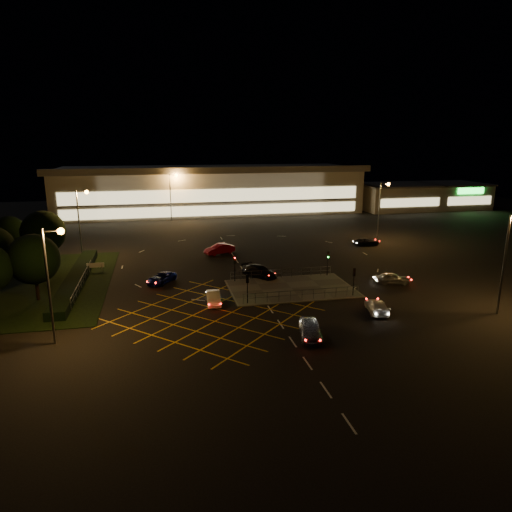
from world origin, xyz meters
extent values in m
plane|color=black|center=(0.00, 0.00, 0.00)|extent=(180.00, 180.00, 0.00)
cube|color=#4C4944|center=(2.00, -2.00, 0.06)|extent=(14.00, 9.00, 0.12)
cube|color=black|center=(-28.00, 6.00, 0.04)|extent=(18.00, 30.00, 0.08)
cube|color=black|center=(-23.00, 6.00, 0.50)|extent=(2.00, 26.00, 1.00)
cube|color=beige|center=(0.00, 62.00, 5.00)|extent=(70.00, 25.00, 10.00)
cube|color=slate|center=(0.00, 62.00, 10.20)|extent=(72.00, 26.50, 0.60)
cube|color=#FFEAA5|center=(0.00, 49.45, 5.00)|extent=(66.00, 0.20, 3.00)
cube|color=#FFEAA5|center=(0.00, 49.45, 1.80)|extent=(66.00, 0.20, 2.20)
cube|color=beige|center=(46.00, 54.00, 3.00)|extent=(18.00, 14.00, 6.00)
cube|color=slate|center=(46.00, 54.00, 6.15)|extent=(18.80, 14.80, 0.40)
cube|color=#FFEAA5|center=(46.00, 46.95, 2.60)|extent=(15.30, 0.20, 2.00)
cube|color=beige|center=(62.00, 54.00, 3.00)|extent=(14.00, 14.00, 6.00)
cube|color=slate|center=(62.00, 54.00, 6.15)|extent=(14.80, 14.80, 0.40)
cube|color=#FFEAA5|center=(62.00, 46.95, 2.60)|extent=(11.90, 0.20, 2.00)
cube|color=#19E533|center=(62.00, 46.85, 5.00)|extent=(7.00, 0.30, 1.40)
cylinder|color=slate|center=(-22.00, -12.00, 5.00)|extent=(0.20, 0.20, 10.00)
cylinder|color=slate|center=(-21.30, -12.00, 9.80)|extent=(1.40, 0.12, 0.12)
sphere|color=orange|center=(-20.60, -12.00, 9.75)|extent=(0.56, 0.56, 0.56)
cylinder|color=slate|center=(20.00, -14.00, 5.00)|extent=(0.20, 0.20, 10.00)
cylinder|color=slate|center=(-24.00, 18.00, 5.00)|extent=(0.20, 0.20, 10.00)
cylinder|color=slate|center=(-23.30, 18.00, 9.80)|extent=(1.40, 0.12, 0.12)
sphere|color=orange|center=(-22.60, 18.00, 9.75)|extent=(0.56, 0.56, 0.56)
cylinder|color=slate|center=(24.00, 20.00, 5.00)|extent=(0.20, 0.20, 10.00)
cylinder|color=slate|center=(24.70, 20.00, 9.80)|extent=(1.40, 0.12, 0.12)
sphere|color=orange|center=(25.40, 20.00, 9.75)|extent=(0.56, 0.56, 0.56)
cylinder|color=slate|center=(-10.00, 48.00, 5.00)|extent=(0.20, 0.20, 10.00)
cylinder|color=slate|center=(-9.30, 48.00, 9.80)|extent=(1.40, 0.12, 0.12)
sphere|color=orange|center=(-8.60, 48.00, 9.75)|extent=(0.56, 0.56, 0.56)
cylinder|color=slate|center=(30.00, 50.00, 5.00)|extent=(0.20, 0.20, 10.00)
cylinder|color=slate|center=(30.70, 50.00, 9.80)|extent=(1.40, 0.12, 0.12)
sphere|color=orange|center=(31.40, 50.00, 9.75)|extent=(0.56, 0.56, 0.56)
cylinder|color=black|center=(-4.00, -6.00, 1.62)|extent=(0.10, 0.10, 3.00)
cube|color=black|center=(-4.00, -6.00, 2.82)|extent=(0.28, 0.18, 0.90)
sphere|color=#19FF33|center=(-4.00, -5.87, 2.82)|extent=(0.16, 0.16, 0.16)
cylinder|color=black|center=(8.00, -6.00, 1.62)|extent=(0.10, 0.10, 3.00)
cube|color=black|center=(8.00, -6.00, 2.82)|extent=(0.28, 0.18, 0.90)
sphere|color=#19FF33|center=(8.00, -5.87, 2.82)|extent=(0.16, 0.16, 0.16)
cylinder|color=black|center=(-4.00, 2.00, 1.62)|extent=(0.10, 0.10, 3.00)
cube|color=black|center=(-4.00, 2.00, 2.82)|extent=(0.28, 0.18, 0.90)
sphere|color=#FF0C0C|center=(-4.00, 1.87, 2.82)|extent=(0.16, 0.16, 0.16)
cylinder|color=black|center=(8.00, 2.00, 1.62)|extent=(0.10, 0.10, 3.00)
cube|color=black|center=(8.00, 2.00, 2.82)|extent=(0.28, 0.18, 0.90)
sphere|color=#19FF33|center=(8.00, 1.87, 2.82)|extent=(0.16, 0.16, 0.16)
cylinder|color=black|center=(-28.00, 14.00, 1.44)|extent=(0.36, 0.36, 2.88)
sphere|color=black|center=(-28.00, 14.00, 4.96)|extent=(5.76, 5.76, 5.76)
cylinder|color=black|center=(-34.00, 20.00, 1.17)|extent=(0.36, 0.36, 2.34)
sphere|color=black|center=(-34.00, 20.00, 4.03)|extent=(4.68, 4.68, 4.68)
cylinder|color=black|center=(-26.00, 0.00, 1.35)|extent=(0.36, 0.36, 2.70)
sphere|color=black|center=(-26.00, 0.00, 4.65)|extent=(5.40, 5.40, 5.40)
imported|color=#A5A8AC|center=(-0.24, -15.43, 0.78)|extent=(2.83, 4.89, 1.56)
imported|color=white|center=(-7.50, -5.06, 0.65)|extent=(1.61, 4.02, 1.30)
imported|color=#0D1252|center=(-12.83, 3.57, 0.61)|extent=(4.16, 4.80, 1.23)
imported|color=black|center=(-0.55, 3.54, 0.73)|extent=(4.57, 5.30, 1.46)
imported|color=#B0B3B7|center=(14.56, -2.73, 0.70)|extent=(4.38, 2.57, 1.40)
imported|color=maroon|center=(-3.87, 16.65, 0.78)|extent=(4.99, 3.32, 1.55)
imported|color=black|center=(20.79, 17.46, 0.61)|extent=(4.54, 2.41, 1.22)
imported|color=silver|center=(8.33, -11.08, 0.64)|extent=(2.76, 4.73, 1.29)
camera|label=1|loc=(-12.82, -50.83, 16.88)|focal=32.00mm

